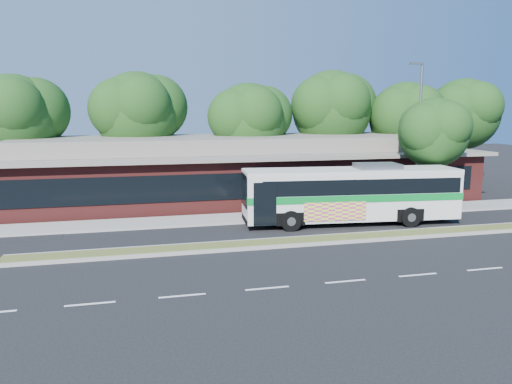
% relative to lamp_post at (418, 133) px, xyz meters
% --- Properties ---
extents(ground, '(120.00, 120.00, 0.00)m').
position_rel_lamp_post_xyz_m(ground, '(-9.56, -6.00, -4.90)').
color(ground, black).
rests_on(ground, ground).
extents(median_strip, '(26.00, 1.10, 0.15)m').
position_rel_lamp_post_xyz_m(median_strip, '(-9.56, -5.40, -4.83)').
color(median_strip, '#434F21').
rests_on(median_strip, ground).
extents(sidewalk, '(44.00, 2.60, 0.12)m').
position_rel_lamp_post_xyz_m(sidewalk, '(-9.56, 0.40, -4.84)').
color(sidewalk, gray).
rests_on(sidewalk, ground).
extents(plaza_building, '(33.20, 11.20, 4.45)m').
position_rel_lamp_post_xyz_m(plaza_building, '(-9.56, 6.99, -2.77)').
color(plaza_building, maroon).
rests_on(plaza_building, ground).
extents(lamp_post, '(0.93, 0.18, 9.07)m').
position_rel_lamp_post_xyz_m(lamp_post, '(0.00, 0.00, 0.00)').
color(lamp_post, slate).
rests_on(lamp_post, ground).
extents(tree_bg_a, '(6.47, 5.80, 8.63)m').
position_rel_lamp_post_xyz_m(tree_bg_a, '(-24.15, 9.14, 0.97)').
color(tree_bg_a, black).
rests_on(tree_bg_a, ground).
extents(tree_bg_b, '(6.69, 6.00, 9.00)m').
position_rel_lamp_post_xyz_m(tree_bg_b, '(-16.13, 10.14, 1.24)').
color(tree_bg_b, black).
rests_on(tree_bg_b, ground).
extents(tree_bg_c, '(6.24, 5.60, 8.26)m').
position_rel_lamp_post_xyz_m(tree_bg_c, '(-8.16, 9.13, 0.69)').
color(tree_bg_c, black).
rests_on(tree_bg_c, ground).
extents(tree_bg_d, '(6.91, 6.20, 9.37)m').
position_rel_lamp_post_xyz_m(tree_bg_d, '(-1.12, 10.15, 1.52)').
color(tree_bg_d, black).
rests_on(tree_bg_d, ground).
extents(tree_bg_e, '(6.47, 5.80, 8.50)m').
position_rel_lamp_post_xyz_m(tree_bg_e, '(4.85, 9.14, 0.84)').
color(tree_bg_e, black).
rests_on(tree_bg_e, ground).
extents(tree_bg_f, '(6.69, 6.00, 8.92)m').
position_rel_lamp_post_xyz_m(tree_bg_f, '(10.87, 10.14, 1.16)').
color(tree_bg_f, black).
rests_on(tree_bg_f, ground).
extents(transit_bus, '(12.11, 3.72, 3.35)m').
position_rel_lamp_post_xyz_m(transit_bus, '(-5.31, -2.21, -3.04)').
color(transit_bus, silver).
rests_on(transit_bus, ground).
extents(sidewalk_tree, '(4.77, 4.28, 7.02)m').
position_rel_lamp_post_xyz_m(sidewalk_tree, '(1.32, 0.02, 0.07)').
color(sidewalk_tree, black).
rests_on(sidewalk_tree, ground).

